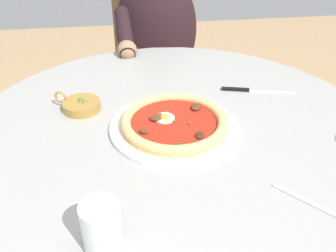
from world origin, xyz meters
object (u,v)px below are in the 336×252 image
Objects in this scene: pizza_on_plate at (174,124)px; cafe_chair_diner at (155,53)px; water_glass at (102,230)px; diner_person at (157,76)px; steak_knife at (247,90)px; olive_pan at (81,105)px; dining_table at (174,166)px; fork_utensil at (312,204)px.

pizza_on_plate is 0.35× the size of cafe_chair_diner.
diner_person is (1.11, -0.21, -0.27)m from water_glass.
olive_pan is at bearing 94.77° from steak_knife.
pizza_on_plate is 3.42× the size of water_glass.
pizza_on_plate is (-0.00, -0.00, 0.14)m from dining_table.
dining_table is 0.78m from diner_person.
cafe_chair_diner is (0.93, -0.05, -0.06)m from dining_table.
diner_person is (0.61, 0.20, -0.24)m from steak_knife.
dining_table is at bearing 124.60° from steak_knife.
steak_knife is 0.23× the size of cafe_chair_diner.
dining_table is at bearing -118.31° from olive_pan.
diner_person reaches higher than water_glass.
cafe_chair_diner is (1.26, -0.22, -0.23)m from water_glass.
fork_utensil is at bearing -142.55° from dining_table.
fork_utensil is 1.11m from diner_person.
pizza_on_plate is at bearing -118.92° from olive_pan.
pizza_on_plate is at bearing -177.50° from dining_table.
cafe_chair_diner is (0.15, -0.01, 0.05)m from diner_person.
cafe_chair_diner is at bearing 8.11° from fork_utensil.
diner_person is at bearing 18.16° from steak_knife.
cafe_chair_diner is (1.22, 0.17, -0.19)m from fork_utensil.
pizza_on_plate is 2.63× the size of olive_pan.
pizza_on_plate is 1.56× the size of steak_knife.
water_glass reaches higher than olive_pan.
pizza_on_plate is at bearing 37.75° from fork_utensil.
cafe_chair_diner is (0.93, -0.05, -0.20)m from pizza_on_plate.
dining_table is 0.93m from cafe_chair_diner.
cafe_chair_diner reaches higher than pizza_on_plate.
water_glass is 0.46× the size of steak_knife.
steak_knife is at bearing -39.35° from water_glass.
fork_utensil is at bearing -142.25° from pizza_on_plate.
diner_person is (1.06, 0.18, -0.23)m from fork_utensil.
water_glass is 1.30m from cafe_chair_diner.
steak_knife is at bearing -166.00° from cafe_chair_diner.
cafe_chair_diner is at bearing -3.01° from dining_table.
cafe_chair_diner is at bearing -19.35° from olive_pan.
water_glass is at bearing 96.28° from fork_utensil.
olive_pan is (0.46, 0.06, -0.03)m from water_glass.
steak_knife reaches higher than fork_utensil.
olive_pan reaches higher than fork_utensil.
water_glass is 0.08× the size of diner_person.
cafe_chair_diner reaches higher than steak_knife.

